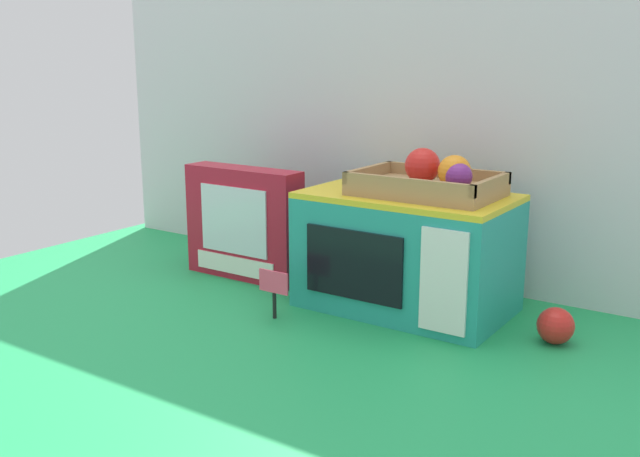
% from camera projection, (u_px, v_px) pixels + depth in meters
% --- Properties ---
extents(ground_plane, '(1.70, 1.70, 0.00)m').
position_uv_depth(ground_plane, '(315.00, 295.00, 1.61)').
color(ground_plane, '#219E54').
rests_on(ground_plane, ground).
extents(display_back_panel, '(1.61, 0.03, 0.77)m').
position_uv_depth(display_back_panel, '(376.00, 113.00, 1.73)').
color(display_back_panel, silver).
rests_on(display_back_panel, ground).
extents(toy_microwave, '(0.42, 0.26, 0.24)m').
position_uv_depth(toy_microwave, '(407.00, 252.00, 1.51)').
color(toy_microwave, teal).
rests_on(toy_microwave, ground).
extents(food_groups_crate, '(0.28, 0.19, 0.09)m').
position_uv_depth(food_groups_crate, '(431.00, 182.00, 1.45)').
color(food_groups_crate, '#A37F51').
rests_on(food_groups_crate, toy_microwave).
extents(cookie_set_box, '(0.30, 0.08, 0.26)m').
position_uv_depth(cookie_set_box, '(244.00, 223.00, 1.72)').
color(cookie_set_box, '#B2192D').
rests_on(cookie_set_box, ground).
extents(price_sign, '(0.07, 0.01, 0.10)m').
position_uv_depth(price_sign, '(274.00, 287.00, 1.46)').
color(price_sign, black).
rests_on(price_sign, ground).
extents(loose_toy_apple, '(0.07, 0.07, 0.07)m').
position_uv_depth(loose_toy_apple, '(556.00, 326.00, 1.34)').
color(loose_toy_apple, red).
rests_on(loose_toy_apple, ground).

